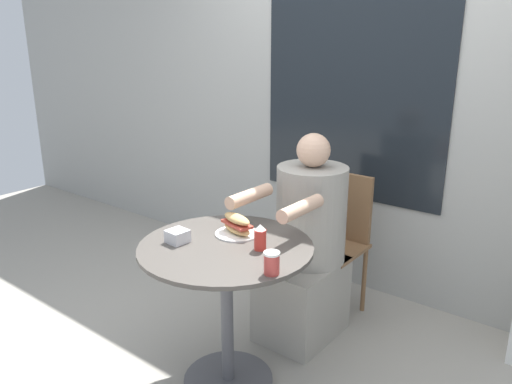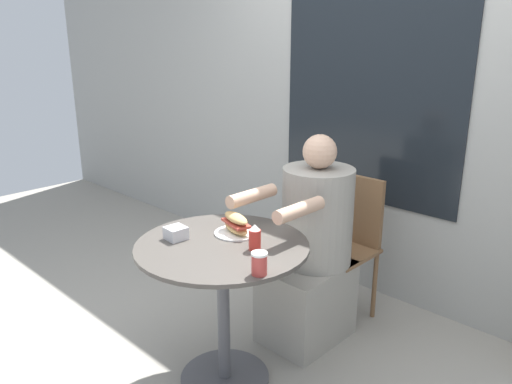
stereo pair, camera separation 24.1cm
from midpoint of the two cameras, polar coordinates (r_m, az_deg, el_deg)
ground_plane at (r=2.70m, az=-5.91°, el=-20.69°), size 8.00×8.00×0.00m
storefront_wall at (r=3.26m, az=10.53°, el=12.49°), size 8.00×0.09×2.80m
cafe_table at (r=2.40m, az=-6.32°, el=-10.29°), size 0.81×0.81×0.74m
diner_chair at (r=3.08m, az=7.07°, el=-4.48°), size 0.38×0.38×0.87m
seated_diner at (r=2.81m, az=3.31°, el=-6.98°), size 0.39×0.70×1.17m
sandwich_on_plate at (r=2.42m, az=-5.05°, el=-3.95°), size 0.21×0.21×0.10m
drink_cup at (r=2.02m, az=-1.64°, el=-8.19°), size 0.07×0.07×0.10m
napkin_box at (r=2.37m, az=-11.86°, el=-5.02°), size 0.10×0.10×0.06m
condiment_bottle at (r=2.24m, az=-2.61°, el=-5.26°), size 0.06×0.06×0.12m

